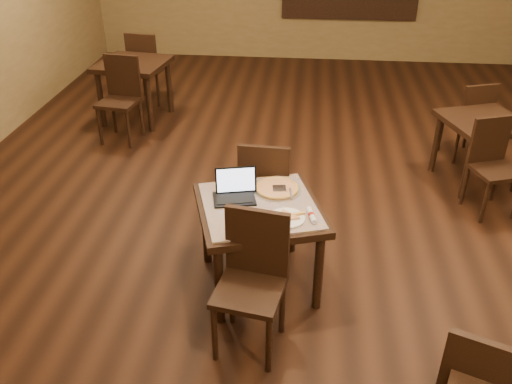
# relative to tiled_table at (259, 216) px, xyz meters

# --- Properties ---
(ground) EXTENTS (10.00, 10.00, 0.00)m
(ground) POSITION_rel_tiled_table_xyz_m (0.45, 1.42, -0.66)
(ground) COLOR black
(ground) RESTS_ON ground
(tiled_table) EXTENTS (1.16, 1.16, 0.76)m
(tiled_table) POSITION_rel_tiled_table_xyz_m (0.00, 0.00, 0.00)
(tiled_table) COLOR black
(tiled_table) RESTS_ON ground
(chair_main_near) EXTENTS (0.52, 0.52, 1.03)m
(chair_main_near) POSITION_rel_tiled_table_xyz_m (0.02, -0.61, -0.08)
(chair_main_near) COLOR black
(chair_main_near) RESTS_ON ground
(chair_main_far) EXTENTS (0.47, 0.47, 1.02)m
(chair_main_far) POSITION_rel_tiled_table_xyz_m (-0.01, 0.61, -0.09)
(chair_main_far) COLOR black
(chair_main_far) RESTS_ON ground
(laptop) EXTENTS (0.37, 0.32, 0.22)m
(laptop) POSITION_rel_tiled_table_xyz_m (-0.20, 0.10, 0.16)
(laptop) COLOR black
(laptop) RESTS_ON tiled_table
(plate) EXTENTS (0.27, 0.27, 0.01)m
(plate) POSITION_rel_tiled_table_xyz_m (0.22, -0.18, 0.11)
(plate) COLOR white
(plate) RESTS_ON tiled_table
(pizza_slice) EXTENTS (0.26, 0.26, 0.02)m
(pizza_slice) POSITION_rel_tiled_table_xyz_m (0.22, -0.18, 0.13)
(pizza_slice) COLOR beige
(pizza_slice) RESTS_ON plate
(pizza_pan) EXTENTS (0.39, 0.39, 0.01)m
(pizza_pan) POSITION_rel_tiled_table_xyz_m (0.12, 0.24, 0.11)
(pizza_pan) COLOR silver
(pizza_pan) RESTS_ON tiled_table
(pizza_whole) EXTENTS (0.34, 0.34, 0.02)m
(pizza_whole) POSITION_rel_tiled_table_xyz_m (0.12, 0.24, 0.12)
(pizza_whole) COLOR beige
(pizza_whole) RESTS_ON pizza_pan
(spatula) EXTENTS (0.14, 0.27, 0.01)m
(spatula) POSITION_rel_tiled_table_xyz_m (0.14, 0.22, 0.13)
(spatula) COLOR silver
(spatula) RESTS_ON pizza_whole
(napkin_roll) EXTENTS (0.08, 0.19, 0.04)m
(napkin_roll) POSITION_rel_tiled_table_xyz_m (0.40, -0.14, 0.12)
(napkin_roll) COLOR white
(napkin_roll) RESTS_ON tiled_table
(other_table_a) EXTENTS (1.00, 1.00, 0.73)m
(other_table_a) POSITION_rel_tiled_table_xyz_m (2.18, 1.98, -0.05)
(other_table_a) COLOR black
(other_table_a) RESTS_ON ground
(other_table_a_chair_near) EXTENTS (0.52, 0.52, 0.95)m
(other_table_a_chair_near) POSITION_rel_tiled_table_xyz_m (2.15, 1.42, -0.13)
(other_table_a_chair_near) COLOR black
(other_table_a_chair_near) RESTS_ON ground
(other_table_a_chair_far) EXTENTS (0.52, 0.52, 0.95)m
(other_table_a_chair_far) POSITION_rel_tiled_table_xyz_m (2.21, 2.54, -0.13)
(other_table_a_chair_far) COLOR black
(other_table_a_chair_far) RESTS_ON ground
(other_table_b) EXTENTS (0.97, 0.97, 0.81)m
(other_table_b) POSITION_rel_tiled_table_xyz_m (-2.01, 3.32, 0.01)
(other_table_b) COLOR black
(other_table_b) RESTS_ON ground
(other_table_b_chair_near) EXTENTS (0.51, 0.51, 1.05)m
(other_table_b_chair_near) POSITION_rel_tiled_table_xyz_m (-2.00, 2.71, -0.07)
(other_table_b_chair_near) COLOR black
(other_table_b_chair_near) RESTS_ON ground
(other_table_b_chair_far) EXTENTS (0.51, 0.51, 1.05)m
(other_table_b_chair_far) POSITION_rel_tiled_table_xyz_m (-2.02, 3.93, -0.07)
(other_table_b_chair_far) COLOR black
(other_table_b_chair_far) RESTS_ON ground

